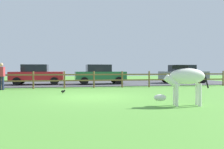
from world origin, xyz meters
name	(u,v)px	position (x,y,z in m)	size (l,w,h in m)	color
ground_plane	(91,97)	(0.00, 0.00, 0.00)	(60.00, 60.00, 0.00)	#549338
parking_asphalt	(80,84)	(0.00, 9.30, 0.03)	(28.00, 7.40, 0.05)	#47474C
paddock_fence	(79,78)	(-0.27, 5.00, 0.64)	(21.58, 0.11, 1.12)	brown
zebra	(185,79)	(2.93, -3.19, 0.93)	(1.92, 0.69, 1.41)	white
crow_on_grass	(63,91)	(-1.28, 1.57, 0.13)	(0.22, 0.10, 0.20)	black
parked_car_green	(100,74)	(1.54, 8.07, 0.84)	(4.03, 1.93, 1.56)	#236B38
parked_car_grey	(183,74)	(8.89, 8.21, 0.84)	(4.01, 1.90, 1.56)	slate
parked_car_red	(37,74)	(-3.38, 8.46, 0.84)	(4.03, 1.94, 1.56)	red
visitor_near_fence	(1,75)	(-4.97, 4.50, 0.91)	(0.41, 0.31, 1.64)	#232847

